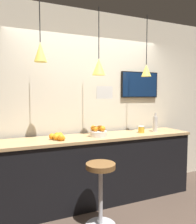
{
  "coord_description": "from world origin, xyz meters",
  "views": [
    {
      "loc": [
        -1.23,
        -2.24,
        1.58
      ],
      "look_at": [
        0.0,
        0.66,
        1.33
      ],
      "focal_mm": 35.0,
      "sensor_mm": 36.0,
      "label": 1
    }
  ],
  "objects_px": {
    "bar_stool": "(101,184)",
    "juice_bottle": "(155,124)",
    "fruit_bowl": "(98,132)",
    "spread_jar": "(141,129)",
    "mounted_tv": "(140,85)"
  },
  "relations": [
    {
      "from": "bar_stool",
      "to": "juice_bottle",
      "type": "distance_m",
      "value": 1.47
    },
    {
      "from": "fruit_bowl",
      "to": "spread_jar",
      "type": "relative_size",
      "value": 2.36
    },
    {
      "from": "bar_stool",
      "to": "fruit_bowl",
      "type": "height_order",
      "value": "fruit_bowl"
    },
    {
      "from": "spread_jar",
      "to": "mounted_tv",
      "type": "distance_m",
      "value": 0.84
    },
    {
      "from": "juice_bottle",
      "to": "fruit_bowl",
      "type": "bearing_deg",
      "value": 179.87
    },
    {
      "from": "juice_bottle",
      "to": "mounted_tv",
      "type": "bearing_deg",
      "value": 98.45
    },
    {
      "from": "bar_stool",
      "to": "juice_bottle",
      "type": "xyz_separation_m",
      "value": [
        1.22,
        0.58,
        0.58
      ]
    },
    {
      "from": "fruit_bowl",
      "to": "spread_jar",
      "type": "xyz_separation_m",
      "value": [
        0.74,
        -0.0,
        -0.01
      ]
    },
    {
      "from": "bar_stool",
      "to": "juice_bottle",
      "type": "bearing_deg",
      "value": 25.4
    },
    {
      "from": "bar_stool",
      "to": "spread_jar",
      "type": "xyz_separation_m",
      "value": [
        0.96,
        0.58,
        0.5
      ]
    },
    {
      "from": "mounted_tv",
      "to": "juice_bottle",
      "type": "bearing_deg",
      "value": -81.55
    },
    {
      "from": "juice_bottle",
      "to": "spread_jar",
      "type": "distance_m",
      "value": 0.28
    },
    {
      "from": "bar_stool",
      "to": "juice_bottle",
      "type": "relative_size",
      "value": 2.53
    },
    {
      "from": "bar_stool",
      "to": "spread_jar",
      "type": "height_order",
      "value": "spread_jar"
    },
    {
      "from": "bar_stool",
      "to": "spread_jar",
      "type": "bearing_deg",
      "value": 31.23
    }
  ]
}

